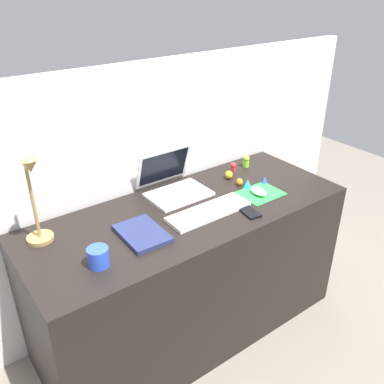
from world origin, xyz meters
TOP-DOWN VIEW (x-y plane):
  - ground_plane at (0.00, 0.00)m, footprint 6.00×6.00m
  - back_wall at (0.00, 0.35)m, footprint 2.77×0.05m
  - desk at (0.00, 0.00)m, footprint 1.57×0.61m
  - laptop at (0.04, 0.21)m, footprint 0.30×0.28m
  - keyboard at (0.05, -0.08)m, footprint 0.41×0.13m
  - mousepad at (0.38, -0.08)m, footprint 0.21×0.17m
  - mouse at (0.36, -0.09)m, footprint 0.06×0.10m
  - cell_phone at (0.21, -0.18)m, footprint 0.08×0.14m
  - desk_lamp at (-0.65, 0.14)m, footprint 0.11×0.15m
  - notebook_pad at (-0.29, -0.06)m, footprint 0.18×0.24m
  - coffee_mug at (-0.52, -0.13)m, footprint 0.08×0.08m
  - toy_figurine_blue at (0.48, -0.01)m, footprint 0.04×0.04m
  - toy_figurine_cyan at (0.37, 0.00)m, footprint 0.04×0.04m
  - toy_figurine_red at (0.44, 0.19)m, footprint 0.03×0.03m
  - toy_figurine_orange at (0.36, 0.05)m, footprint 0.04×0.04m
  - toy_figurine_lime at (0.55, 0.20)m, footprint 0.04×0.04m
  - toy_figurine_yellow at (0.37, 0.14)m, footprint 0.04×0.04m

SIDE VIEW (x-z plane):
  - ground_plane at x=0.00m, z-range 0.00..0.00m
  - desk at x=0.00m, z-range 0.00..0.74m
  - back_wall at x=0.00m, z-range 0.00..1.37m
  - mousepad at x=0.38m, z-range 0.74..0.74m
  - cell_phone at x=0.21m, z-range 0.74..0.75m
  - keyboard at x=0.05m, z-range 0.74..0.76m
  - notebook_pad at x=-0.29m, z-range 0.74..0.76m
  - toy_figurine_orange at x=0.36m, z-range 0.74..0.78m
  - toy_figurine_blue at x=0.48m, z-range 0.74..0.78m
  - mouse at x=0.36m, z-range 0.74..0.78m
  - toy_figurine_yellow at x=0.37m, z-range 0.74..0.79m
  - toy_figurine_cyan at x=0.37m, z-range 0.74..0.79m
  - toy_figurine_red at x=0.44m, z-range 0.74..0.80m
  - toy_figurine_lime at x=0.55m, z-range 0.74..0.81m
  - coffee_mug at x=-0.52m, z-range 0.74..0.82m
  - laptop at x=0.04m, z-range 0.69..0.90m
  - desk_lamp at x=-0.65m, z-range 0.73..1.12m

